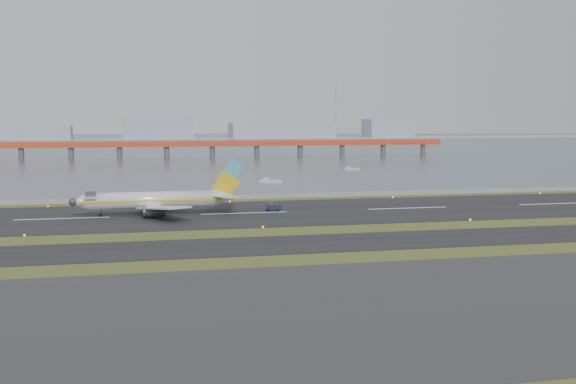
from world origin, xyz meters
The scene contains 12 objects.
ground centered at (0.00, 0.00, 0.00)m, with size 1000.00×1000.00×0.00m, color #354318.
apron_strip centered at (0.00, -55.00, 0.05)m, with size 1000.00×50.00×0.10m, color #2F2F31.
taxiway_strip centered at (0.00, -12.00, 0.05)m, with size 1000.00×18.00×0.10m, color black.
runway_strip centered at (0.00, 30.00, 0.05)m, with size 1000.00×45.00×0.10m, color black.
seawall centered at (0.00, 60.00, 0.50)m, with size 1000.00×2.50×1.00m, color gray.
bay_water centered at (0.00, 460.00, 0.00)m, with size 1400.00×800.00×1.30m, color #495668.
red_pier centered at (20.00, 250.00, 7.28)m, with size 260.00×5.00×10.20m.
far_shoreline centered at (13.62, 620.00, 6.07)m, with size 1400.00×80.00×60.50m.
airliner centered at (-19.45, 31.20, 3.46)m, with size 38.52×32.89×12.80m.
pushback_tug centered at (7.17, 32.06, 1.01)m, with size 3.71×2.95×2.08m.
workboat_near centered at (21.58, 104.49, 0.60)m, with size 8.23×5.18×1.91m.
workboat_far centered at (66.35, 155.09, 0.50)m, with size 6.70×2.55×1.60m.
Camera 1 is at (-27.16, -131.95, 21.92)m, focal length 45.00 mm.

